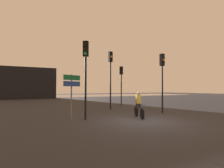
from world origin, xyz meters
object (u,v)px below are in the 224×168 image
traffic_light_near_left (86,65)px  direction_sign_post (72,89)px  traffic_light_far_right (121,78)px  cyclist (139,104)px  traffic_light_center (111,70)px  distant_building (15,83)px  traffic_light_near_right (162,72)px

traffic_light_near_left → direction_sign_post: bearing=44.4°
traffic_light_far_right → cyclist: size_ratio=2.58×
traffic_light_center → distant_building: bearing=-78.1°
traffic_light_far_right → distant_building: bearing=-76.7°
traffic_light_center → cyclist: size_ratio=3.05×
distant_building → traffic_light_far_right: distant_building is taller
distant_building → traffic_light_near_left: 26.61m
distant_building → cyclist: size_ratio=8.23×
traffic_light_far_right → direction_sign_post: (-7.22, -7.40, -1.20)m
distant_building → traffic_light_near_left: distant_building is taller
traffic_light_near_right → traffic_light_far_right: bearing=-104.6°
distant_building → traffic_light_near_right: 28.19m
traffic_light_center → traffic_light_far_right: (2.83, 3.15, -0.50)m
distant_building → traffic_light_near_left: (5.04, -26.13, 0.35)m
direction_sign_post → cyclist: (4.04, -0.55, -0.97)m
distant_building → traffic_light_center: distant_building is taller
distant_building → cyclist: distant_building is taller
traffic_light_near_right → traffic_light_far_right: 6.96m
traffic_light_near_right → cyclist: (-2.83, -1.00, -2.25)m
traffic_light_near_right → traffic_light_near_left: 6.00m
traffic_light_near_right → direction_sign_post: (-6.87, -0.45, -1.28)m
traffic_light_near_left → traffic_light_center: (3.51, 3.99, 0.30)m
traffic_light_center → direction_sign_post: (-4.39, -4.26, -1.70)m
traffic_light_near_left → traffic_light_center: traffic_light_center is taller
cyclist → direction_sign_post: bearing=6.8°
direction_sign_post → cyclist: size_ratio=1.56×
distant_building → traffic_light_center: size_ratio=2.69×
traffic_light_near_right → traffic_light_center: (-2.48, 3.80, 0.42)m
distant_building → direction_sign_post: 26.74m
traffic_light_near_right → direction_sign_post: traffic_light_near_right is taller
cyclist → distant_building: bearing=-58.5°
cyclist → traffic_light_center: bearing=-79.5°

